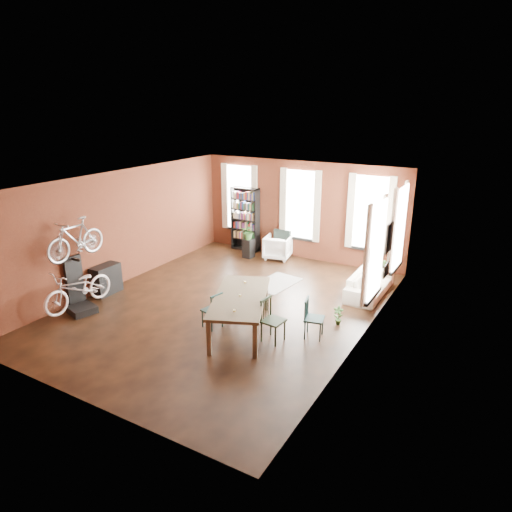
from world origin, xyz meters
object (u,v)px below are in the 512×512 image
Objects in this scene: dining_chair_c at (273,321)px; cream_sofa at (370,280)px; dining_chair_b at (229,303)px; console_table at (106,279)px; dining_table at (240,313)px; dining_chair_a at (212,310)px; dining_chair_d at (314,319)px; white_armchair at (278,246)px; bookshelf at (245,219)px; plant_stand at (248,248)px; bicycle_floor at (76,271)px; bike_trainer at (82,310)px.

dining_chair_c is 0.47× the size of cream_sofa.
console_table reaches higher than dining_chair_b.
dining_chair_c is 1.21× the size of console_table.
dining_chair_a reaches higher than dining_table.
console_table is at bearing 156.96° from dining_table.
dining_table is at bearing -0.07° from console_table.
dining_chair_d is at bearing -43.83° from dining_chair_c.
console_table is (-4.28, 0.01, -0.02)m from dining_table.
dining_chair_c is 1.14× the size of white_armchair.
dining_chair_c is 6.57m from bookshelf.
dining_chair_b is 0.35× the size of bookshelf.
plant_stand is (-4.42, 1.00, -0.09)m from cream_sofa.
cream_sofa is at bearing 41.79° from bicycle_floor.
plant_stand reaches higher than bike_trainer.
dining_chair_c is 4.93m from bicycle_floor.
dining_table is 0.67m from dining_chair_b.
bike_trainer is at bearing 94.55° from dining_chair_d.
dining_chair_d is at bearing 71.13° from dining_chair_b.
dining_chair_d is at bearing -44.56° from plant_stand.
console_table is at bearing 95.27° from dining_chair_c.
dining_chair_d reaches higher than console_table.
bicycle_floor is at bearing -97.91° from bookshelf.
dining_chair_d is 1.06× the size of white_armchair.
dining_table reaches higher than bike_trainer.
bicycle_floor reaches higher than dining_table.
dining_chair_a is 0.46× the size of bicycle_floor.
dining_table reaches higher than dining_chair_b.
dining_chair_d is 5.67m from plant_stand.
dining_chair_b is 0.41× the size of bicycle_floor.
dining_chair_c reaches higher than plant_stand.
bookshelf is 5.40m from console_table.
dining_table is at bearing 31.95° from dining_chair_b.
dining_chair_c reaches higher than console_table.
bicycle_floor is (-3.34, -1.58, 0.72)m from dining_chair_b.
bookshelf is 2.60× the size of white_armchair.
cream_sofa reaches higher than plant_stand.
dining_table is 4.12m from bicycle_floor.
dining_chair_a is 5.04m from plant_stand.
dining_table is 1.67m from dining_chair_d.
dining_chair_b is 2.13m from dining_chair_d.
dining_chair_b reaches higher than bike_trainer.
cream_sofa reaches higher than console_table.
bicycle_floor is at bearing -87.37° from dining_chair_b.
dining_chair_b is 3.75m from console_table.
bicycle_floor is (-3.89, -1.20, 0.69)m from dining_table.
bicycle_floor reaches higher than console_table.
dining_chair_b is 0.86× the size of dining_chair_d.
bookshelf reaches higher than console_table.
bicycle_floor reaches higher than bike_trainer.
white_armchair is at bearing -155.56° from dining_chair_a.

